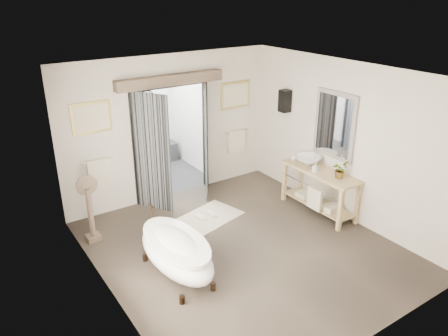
{
  "coord_description": "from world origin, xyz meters",
  "views": [
    {
      "loc": [
        -3.75,
        -4.98,
        4.07
      ],
      "look_at": [
        0.0,
        0.6,
        1.25
      ],
      "focal_mm": 35.0,
      "sensor_mm": 36.0,
      "label": 1
    }
  ],
  "objects_px": {
    "rug": "(209,217)",
    "basin": "(308,161)",
    "vanity": "(319,188)",
    "clawfoot_tub": "(176,251)"
  },
  "relations": [
    {
      "from": "basin",
      "to": "vanity",
      "type": "bearing_deg",
      "value": -108.58
    },
    {
      "from": "vanity",
      "to": "basin",
      "type": "height_order",
      "value": "basin"
    },
    {
      "from": "basin",
      "to": "clawfoot_tub",
      "type": "bearing_deg",
      "value": 176.07
    },
    {
      "from": "vanity",
      "to": "basin",
      "type": "xyz_separation_m",
      "value": [
        0.02,
        0.37,
        0.43
      ]
    },
    {
      "from": "vanity",
      "to": "rug",
      "type": "xyz_separation_m",
      "value": [
        -1.89,
        0.97,
        -0.5
      ]
    },
    {
      "from": "clawfoot_tub",
      "to": "rug",
      "type": "distance_m",
      "value": 1.86
    },
    {
      "from": "rug",
      "to": "basin",
      "type": "bearing_deg",
      "value": -17.45
    },
    {
      "from": "vanity",
      "to": "basin",
      "type": "distance_m",
      "value": 0.57
    },
    {
      "from": "rug",
      "to": "vanity",
      "type": "bearing_deg",
      "value": -27.21
    },
    {
      "from": "rug",
      "to": "basin",
      "type": "distance_m",
      "value": 2.21
    }
  ]
}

